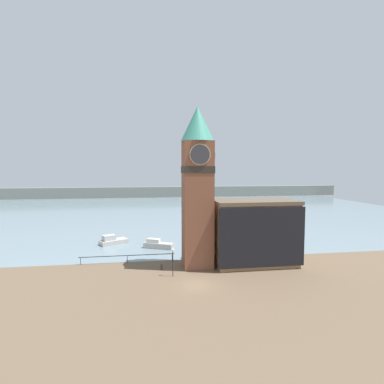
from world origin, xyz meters
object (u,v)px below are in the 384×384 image
object	(u,v)px
boat_far	(112,241)
pier_building	(254,232)
boat_near	(158,245)
mooring_bollard_near	(162,267)
clock_tower	(197,183)
lamp_post	(173,257)

from	to	relation	value
boat_far	pier_building	bearing A→B (deg)	-63.32
boat_near	mooring_bollard_near	bearing A→B (deg)	-65.64
clock_tower	boat_far	bearing A→B (deg)	132.54
clock_tower	pier_building	xyz separation A→B (m)	(8.21, -0.17, -7.05)
boat_near	mooring_bollard_near	xyz separation A→B (m)	(0.13, -11.32, -0.17)
lamp_post	boat_far	bearing A→B (deg)	117.96
boat_far	mooring_bollard_near	distance (m)	17.29
boat_far	mooring_bollard_near	size ratio (longest dim) A/B	6.76
clock_tower	boat_near	xyz separation A→B (m)	(-5.17, 10.45, -11.07)
boat_near	boat_far	size ratio (longest dim) A/B	1.00
mooring_bollard_near	boat_far	bearing A→B (deg)	118.12
pier_building	lamp_post	xyz separation A→B (m)	(-11.94, -3.27, -2.10)
pier_building	lamp_post	world-z (taller)	pier_building
clock_tower	lamp_post	bearing A→B (deg)	-137.26
clock_tower	lamp_post	distance (m)	10.46
lamp_post	boat_near	bearing A→B (deg)	95.92
clock_tower	boat_far	distance (m)	22.41
boat_far	mooring_bollard_near	xyz separation A→B (m)	(8.15, -15.24, -0.20)
lamp_post	pier_building	bearing A→B (deg)	15.33
clock_tower	lamp_post	size ratio (longest dim) A/B	6.18
lamp_post	mooring_bollard_near	bearing A→B (deg)	117.02
pier_building	clock_tower	bearing A→B (deg)	178.80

